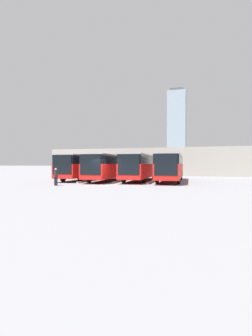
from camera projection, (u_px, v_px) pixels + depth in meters
ground_plane at (105, 185)px, 25.86m from camera, size 600.00×600.00×0.00m
bus_0 at (171, 166)px, 30.39m from camera, size 3.23×12.45×3.14m
curb_divider_0 at (152, 182)px, 29.23m from camera, size 0.63×6.37×0.15m
bus_1 at (140, 166)px, 31.64m from camera, size 3.23×12.45×3.14m
curb_divider_1 at (121, 181)px, 30.48m from camera, size 0.63×6.37×0.15m
bus_2 at (109, 166)px, 31.88m from camera, size 3.23×12.45×3.14m
curb_divider_2 at (89, 181)px, 30.71m from camera, size 0.63×6.37×0.15m
bus_3 at (85, 166)px, 33.78m from camera, size 3.23×12.45×3.14m
pedestrian at (56, 176)px, 24.67m from camera, size 0.45×0.45×1.64m
station_building at (156, 162)px, 51.31m from camera, size 39.01×15.02×4.89m
office_tower at (177, 129)px, 221.34m from camera, size 14.97×14.97×65.39m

